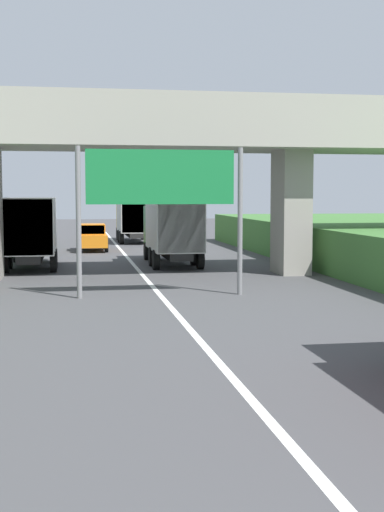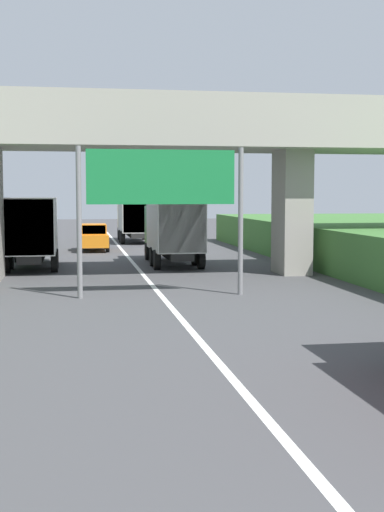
# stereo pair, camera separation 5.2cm
# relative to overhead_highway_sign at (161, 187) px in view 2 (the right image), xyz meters

# --- Properties ---
(lane_centre_stripe) EXTENTS (0.20, 85.36, 0.01)m
(lane_centre_stripe) POSITION_rel_overhead_highway_sign_xyz_m (0.00, 0.54, -3.86)
(lane_centre_stripe) COLOR white
(lane_centre_stripe) RESTS_ON ground
(overpass_bridge) EXTENTS (40.00, 4.80, 7.75)m
(overpass_bridge) POSITION_rel_overhead_highway_sign_xyz_m (0.00, 6.21, 1.98)
(overpass_bridge) COLOR #9E998E
(overpass_bridge) RESTS_ON ground
(overhead_highway_sign) EXTENTS (5.88, 0.18, 5.25)m
(overhead_highway_sign) POSITION_rel_overhead_highway_sign_xyz_m (0.00, 0.00, 0.00)
(overhead_highway_sign) COLOR slate
(overhead_highway_sign) RESTS_ON ground
(truck_silver) EXTENTS (2.44, 7.30, 3.44)m
(truck_silver) POSITION_rel_overhead_highway_sign_xyz_m (-5.03, 10.76, -1.93)
(truck_silver) COLOR black
(truck_silver) RESTS_ON ground
(truck_green) EXTENTS (2.44, 7.30, 3.44)m
(truck_green) POSITION_rel_overhead_highway_sign_xyz_m (1.92, 11.05, -1.93)
(truck_green) COLOR black
(truck_green) RESTS_ON ground
(truck_yellow) EXTENTS (2.44, 7.30, 3.44)m
(truck_yellow) POSITION_rel_overhead_highway_sign_xyz_m (1.47, 28.44, -1.93)
(truck_yellow) COLOR black
(truck_yellow) RESTS_ON ground
(car_orange) EXTENTS (1.86, 4.10, 1.72)m
(car_orange) POSITION_rel_overhead_highway_sign_xyz_m (-1.82, 20.59, -3.01)
(car_orange) COLOR orange
(car_orange) RESTS_ON ground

